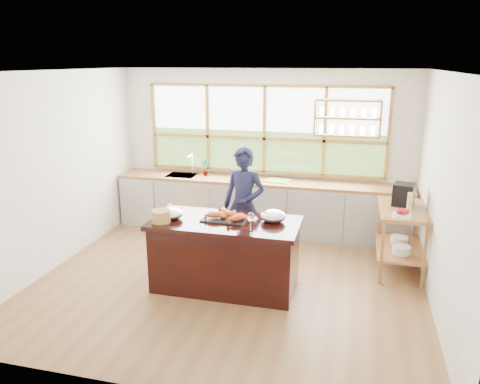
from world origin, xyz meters
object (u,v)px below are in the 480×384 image
(espresso_machine, at_px, (404,194))
(wicker_basket, at_px, (161,216))
(island, at_px, (225,254))
(cook, at_px, (244,206))

(espresso_machine, distance_m, wicker_basket, 3.29)
(island, xyz_separation_m, cook, (0.03, 0.87, 0.38))
(espresso_machine, bearing_deg, cook, -157.19)
(island, relative_size, espresso_machine, 6.12)
(cook, bearing_deg, wicker_basket, -116.55)
(cook, distance_m, espresso_machine, 2.21)
(cook, relative_size, wicker_basket, 7.05)
(wicker_basket, bearing_deg, espresso_machine, 26.67)
(island, height_order, wicker_basket, wicker_basket)
(island, xyz_separation_m, espresso_machine, (2.19, 1.25, 0.60))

